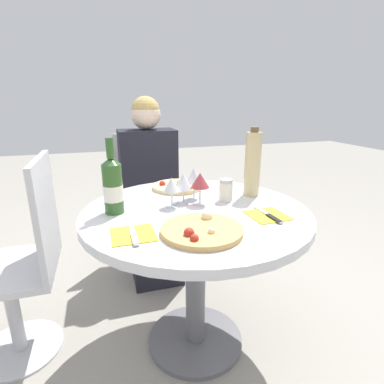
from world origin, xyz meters
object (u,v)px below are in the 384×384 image
at_px(chair_empty_side, 23,266).
at_px(tall_carafe, 253,164).
at_px(chair_behind_diner, 148,203).
at_px(wine_bottle, 113,186).
at_px(seated_diner, 151,198).
at_px(dining_table, 196,238).
at_px(pizza_large, 202,230).

relative_size(chair_empty_side, tall_carafe, 2.81).
bearing_deg(chair_behind_diner, wine_bottle, 72.63).
bearing_deg(seated_diner, dining_table, 96.11).
distance_m(seated_diner, wine_bottle, 0.78).
xyz_separation_m(dining_table, tall_carafe, (0.32, 0.11, 0.29)).
distance_m(chair_empty_side, wine_bottle, 0.57).
bearing_deg(seated_diner, wine_bottle, 69.00).
bearing_deg(seated_diner, tall_carafe, 122.66).
bearing_deg(dining_table, pizza_large, -102.67).
bearing_deg(seated_diner, pizza_large, 91.49).
bearing_deg(chair_empty_side, seated_diner, -51.40).
distance_m(pizza_large, tall_carafe, 0.53).
bearing_deg(tall_carafe, chair_empty_side, 175.45).
xyz_separation_m(chair_behind_diner, seated_diner, (-0.00, -0.15, 0.08)).
xyz_separation_m(pizza_large, wine_bottle, (-0.28, 0.29, 0.10)).
distance_m(dining_table, wine_bottle, 0.42).
xyz_separation_m(seated_diner, chair_empty_side, (-0.67, -0.54, -0.08)).
height_order(dining_table, chair_empty_side, chair_empty_side).
height_order(seated_diner, tall_carafe, seated_diner).
distance_m(pizza_large, wine_bottle, 0.42).
bearing_deg(wine_bottle, chair_behind_diner, 72.63).
distance_m(dining_table, chair_empty_side, 0.78).
distance_m(seated_diner, chair_empty_side, 0.86).
relative_size(seated_diner, chair_empty_side, 1.27).
height_order(dining_table, tall_carafe, tall_carafe).
height_order(chair_behind_diner, chair_empty_side, same).
distance_m(dining_table, seated_diner, 0.73).
bearing_deg(wine_bottle, pizza_large, -46.08).
xyz_separation_m(dining_table, seated_diner, (-0.08, 0.73, -0.04)).
xyz_separation_m(chair_behind_diner, wine_bottle, (-0.26, -0.82, 0.37)).
height_order(chair_behind_diner, seated_diner, seated_diner).
height_order(seated_diner, wine_bottle, seated_diner).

